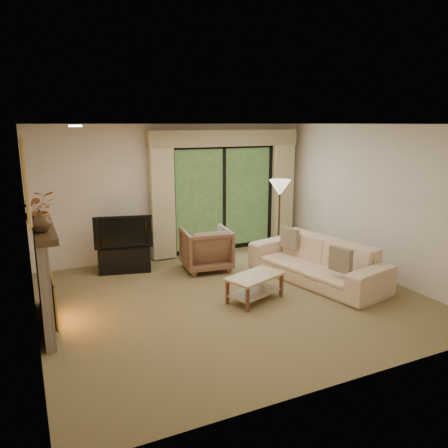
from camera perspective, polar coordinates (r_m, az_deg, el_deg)
name	(u,v)px	position (r m, az deg, el deg)	size (l,w,h in m)	color
floor	(232,298)	(6.78, 1.09, -9.61)	(5.50, 5.50, 0.00)	olive
ceiling	(233,124)	(6.26, 1.19, 12.92)	(5.50, 5.50, 0.00)	silver
wall_back	(177,191)	(8.67, -6.18, 4.27)	(5.00, 5.00, 0.00)	beige
wall_front	(347,263)	(4.37, 15.80, -4.98)	(5.00, 5.00, 0.00)	beige
wall_left	(28,235)	(5.77, -24.21, -1.29)	(5.00, 5.00, 0.00)	beige
wall_right	(376,201)	(7.98, 19.18, 2.85)	(5.00, 5.00, 0.00)	beige
fireplace	(43,276)	(6.13, -22.59, -6.34)	(0.24, 1.70, 1.37)	gray
mirror	(25,179)	(5.86, -24.50, 5.37)	(0.07, 1.45, 1.02)	gold
sliding_door	(224,198)	(9.03, -0.02, 3.41)	(2.26, 0.10, 2.16)	black
curtain_left	(162,199)	(8.43, -8.06, 3.28)	(0.45, 0.18, 2.35)	beige
curtain_right	(282,190)	(9.56, 7.63, 4.44)	(0.45, 0.18, 2.35)	beige
cornice	(226,138)	(8.82, 0.23, 11.15)	(3.20, 0.24, 0.32)	tan
media_console	(125,259)	(8.09, -12.82, -4.45)	(0.91, 0.41, 0.45)	black
tv	(123,231)	(7.95, -13.01, -0.88)	(1.01, 0.13, 0.58)	black
armchair	(206,249)	(7.94, -2.37, -3.25)	(0.83, 0.85, 0.77)	brown
sofa	(316,261)	(7.52, 11.97, -4.74)	(2.42, 0.95, 0.71)	beige
pillow_near	(341,260)	(6.88, 14.99, -4.53)	(0.10, 0.38, 0.38)	#503C28
pillow_far	(290,238)	(7.95, 8.57, -1.86)	(0.10, 0.38, 0.38)	#503C28
coffee_table	(255,288)	(6.64, 4.05, -8.30)	(0.89, 0.49, 0.40)	tan
floor_lamp	(279,220)	(8.54, 7.19, 0.55)	(0.42, 0.42, 1.56)	beige
vase	(40,221)	(5.52, -22.90, 0.36)	(0.25, 0.25, 0.26)	#432F1A
branches	(39,210)	(5.65, -23.07, 1.72)	(0.43, 0.37, 0.47)	#B4692F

